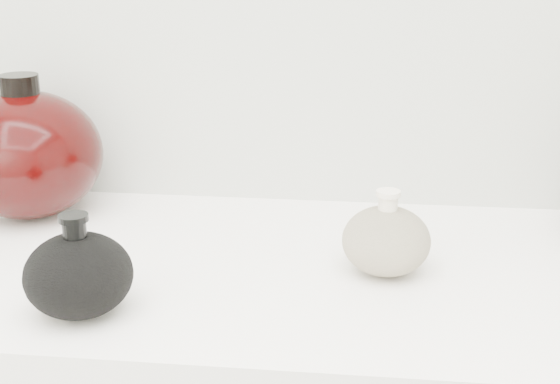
# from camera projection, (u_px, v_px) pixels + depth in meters

# --- Properties ---
(black_gourd_vase) EXTENTS (0.15, 0.15, 0.12)m
(black_gourd_vase) POSITION_uv_depth(u_px,v_px,m) (79.00, 274.00, 0.86)
(black_gourd_vase) COLOR black
(black_gourd_vase) RESTS_ON display_counter
(cream_gourd_vase) EXTENTS (0.13, 0.13, 0.11)m
(cream_gourd_vase) POSITION_uv_depth(u_px,v_px,m) (386.00, 240.00, 0.96)
(cream_gourd_vase) COLOR beige
(cream_gourd_vase) RESTS_ON display_counter
(left_round_pot) EXTENTS (0.27, 0.27, 0.21)m
(left_round_pot) POSITION_uv_depth(u_px,v_px,m) (27.00, 154.00, 1.14)
(left_round_pot) COLOR black
(left_round_pot) RESTS_ON display_counter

